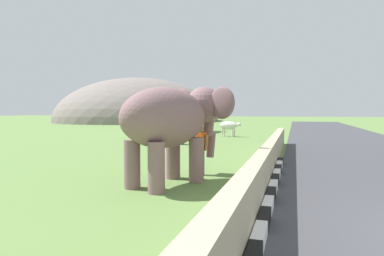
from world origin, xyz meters
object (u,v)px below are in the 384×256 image
object	(u,v)px
bus_white	(174,111)
cow_near	(176,130)
person_handler	(200,147)
elephant	(174,119)
cow_mid	(229,126)

from	to	relation	value
bus_white	cow_near	bearing A→B (deg)	-159.25
person_handler	bus_white	xyz separation A→B (m)	(18.61, 7.64, 1.16)
bus_white	person_handler	bearing A→B (deg)	-157.68
person_handler	bus_white	size ratio (longest dim) A/B	0.17
elephant	cow_mid	xyz separation A→B (m)	(17.64, 1.73, -1.00)
cow_near	cow_mid	world-z (taller)	same
cow_near	person_handler	bearing A→B (deg)	-156.12
elephant	person_handler	size ratio (longest dim) A/B	2.45
bus_white	cow_near	size ratio (longest dim) A/B	4.93
bus_white	elephant	bearing A→B (deg)	-160.07
elephant	cow_near	size ratio (longest dim) A/B	2.12
person_handler	cow_near	bearing A→B (deg)	23.88
person_handler	bus_white	distance (m)	20.15
elephant	bus_white	bearing A→B (deg)	19.93
elephant	cow_near	xyz separation A→B (m)	(10.62, 3.69, -1.00)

